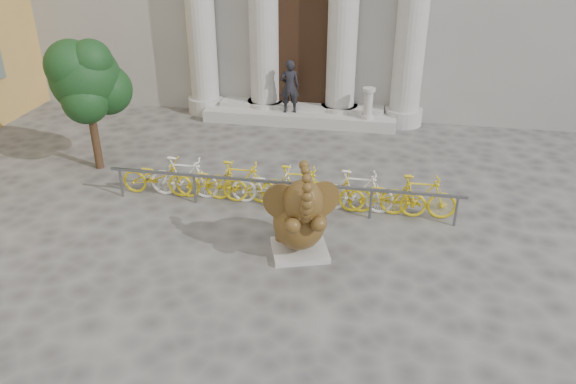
% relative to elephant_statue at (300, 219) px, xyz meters
% --- Properties ---
extents(ground, '(80.00, 80.00, 0.00)m').
position_rel_elephant_statue_xyz_m(ground, '(-1.22, -2.00, -0.78)').
color(ground, '#474442').
rests_on(ground, ground).
extents(entrance_steps, '(6.00, 1.20, 0.36)m').
position_rel_elephant_statue_xyz_m(entrance_steps, '(-1.22, 7.40, -0.60)').
color(entrance_steps, '#A8A59E').
rests_on(entrance_steps, ground).
extents(elephant_statue, '(1.43, 1.70, 2.15)m').
position_rel_elephant_statue_xyz_m(elephant_statue, '(0.00, 0.00, 0.00)').
color(elephant_statue, '#A8A59E').
rests_on(elephant_statue, ground).
extents(bike_rack, '(8.00, 0.53, 1.00)m').
position_rel_elephant_statue_xyz_m(bike_rack, '(-0.73, 1.90, -0.28)').
color(bike_rack, slate).
rests_on(bike_rack, ground).
extents(tree, '(1.94, 1.77, 3.37)m').
position_rel_elephant_statue_xyz_m(tree, '(-5.78, 3.04, 1.56)').
color(tree, '#332114').
rests_on(tree, ground).
extents(pedestrian, '(0.68, 0.54, 1.63)m').
position_rel_elephant_statue_xyz_m(pedestrian, '(-1.52, 7.24, 0.39)').
color(pedestrian, black).
rests_on(pedestrian, entrance_steps).
extents(balustrade_post, '(0.38, 0.38, 0.94)m').
position_rel_elephant_statue_xyz_m(balustrade_post, '(0.90, 7.10, 0.01)').
color(balustrade_post, '#A8A59E').
rests_on(balustrade_post, entrance_steps).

